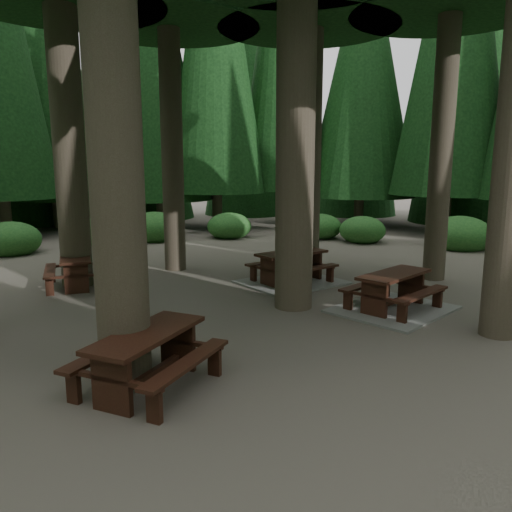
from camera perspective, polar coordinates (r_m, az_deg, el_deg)
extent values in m
plane|color=#534B43|center=(11.02, 0.57, -6.36)|extent=(80.00, 80.00, 0.00)
cube|color=gray|center=(11.51, 15.34, -5.88)|extent=(3.21, 3.07, 0.05)
cube|color=black|center=(11.32, 15.54, -2.04)|extent=(2.06, 1.68, 0.07)
cube|color=black|center=(11.72, 12.69, -3.13)|extent=(1.80, 1.26, 0.05)
cube|color=black|center=(11.10, 18.38, -4.16)|extent=(1.80, 1.26, 0.05)
cube|color=black|center=(10.76, 13.35, -4.90)|extent=(0.39, 0.55, 0.78)
cube|color=black|center=(10.75, 13.37, -4.56)|extent=(0.90, 1.38, 0.07)
cube|color=black|center=(12.09, 17.28, -3.41)|extent=(0.39, 0.55, 0.78)
cube|color=black|center=(12.07, 17.30, -3.11)|extent=(0.90, 1.38, 0.07)
cube|color=black|center=(11.47, 15.39, -5.06)|extent=(1.43, 0.93, 0.09)
cube|color=black|center=(13.89, -19.99, -0.14)|extent=(0.97, 1.97, 0.06)
cube|color=black|center=(13.96, -22.49, -1.57)|extent=(0.50, 1.91, 0.05)
cube|color=black|center=(13.96, -17.33, -1.25)|extent=(0.50, 1.91, 0.05)
cube|color=black|center=(13.22, -19.84, -2.45)|extent=(0.58, 0.16, 0.76)
cube|color=black|center=(13.21, -19.86, -2.18)|extent=(1.52, 0.28, 0.06)
cube|color=black|center=(14.70, -19.93, -1.20)|extent=(0.58, 0.16, 0.76)
cube|color=black|center=(14.69, -19.95, -0.96)|extent=(1.52, 0.28, 0.06)
cube|color=black|center=(14.00, -19.84, -2.55)|extent=(0.28, 1.57, 0.08)
cube|color=gray|center=(13.63, 4.08, -3.00)|extent=(3.18, 2.95, 0.05)
cube|color=black|center=(13.46, 4.12, 0.34)|extent=(2.13, 1.51, 0.07)
cube|color=black|center=(14.02, 2.32, -0.62)|extent=(1.93, 1.06, 0.06)
cube|color=black|center=(13.04, 6.02, -1.51)|extent=(1.93, 1.06, 0.06)
cube|color=black|center=(13.05, 1.45, -1.90)|extent=(0.33, 0.59, 0.80)
cube|color=black|center=(13.03, 1.46, -1.61)|extent=(0.73, 1.50, 0.07)
cube|color=black|center=(14.07, 6.54, -1.05)|extent=(0.33, 0.59, 0.80)
cube|color=black|center=(14.06, 6.55, -0.79)|extent=(0.73, 1.50, 0.07)
cube|color=black|center=(13.59, 4.09, -2.28)|extent=(1.55, 0.75, 0.09)
cube|color=black|center=(7.31, -12.36, -8.72)|extent=(1.79, 2.02, 0.07)
cube|color=black|center=(7.80, -16.20, -10.19)|extent=(1.40, 1.73, 0.05)
cube|color=black|center=(7.08, -7.88, -12.04)|extent=(1.40, 1.73, 0.05)
cube|color=black|center=(6.90, -16.16, -13.89)|extent=(0.53, 0.43, 0.78)
cube|color=black|center=(6.87, -16.19, -13.39)|extent=(1.31, 1.02, 0.07)
cube|color=black|center=(8.06, -8.91, -9.97)|extent=(0.53, 0.43, 0.78)
cube|color=black|center=(8.03, -8.93, -9.54)|extent=(1.31, 1.02, 0.07)
cube|color=black|center=(7.53, -12.17, -13.18)|extent=(1.05, 1.36, 0.09)
ellipsoid|color=#1E5721|center=(20.72, 22.25, 1.93)|extent=(2.42, 2.42, 1.49)
ellipsoid|color=#1E5721|center=(21.13, 12.05, 2.63)|extent=(1.90, 1.90, 1.17)
ellipsoid|color=#1E5721|center=(21.98, 7.36, 3.07)|extent=(1.84, 1.84, 1.13)
ellipsoid|color=#1E5721|center=(22.01, -3.07, 3.15)|extent=(1.95, 1.95, 1.20)
ellipsoid|color=#1E5721|center=(21.65, -11.52, 2.83)|extent=(2.31, 2.31, 1.42)
ellipsoid|color=#1E5721|center=(21.06, -17.34, 2.36)|extent=(1.93, 1.93, 1.19)
ellipsoid|color=#1E5721|center=(20.05, -26.27, 1.37)|extent=(2.15, 2.15, 1.32)
cone|color=black|center=(25.81, 22.22, 24.89)|extent=(5.25, 5.25, 16.27)
cone|color=black|center=(27.67, 12.25, 20.73)|extent=(5.73, 5.73, 13.48)
cone|color=black|center=(27.59, 3.24, 25.09)|extent=(4.80, 4.80, 16.65)
cone|color=black|center=(26.18, -4.76, 25.32)|extent=(4.97, 4.97, 16.24)
cone|color=black|center=(26.07, -11.30, 20.64)|extent=(5.17, 5.17, 12.91)
cone|color=black|center=(27.72, -22.76, 19.88)|extent=(5.82, 5.82, 13.26)
cone|color=black|center=(33.49, 11.72, 21.12)|extent=(5.26, 5.26, 19.02)
cone|color=black|center=(32.92, -1.20, 18.97)|extent=(5.34, 5.34, 16.14)
cone|color=black|center=(31.56, -13.77, 19.71)|extent=(6.57, 6.57, 16.86)
cone|color=black|center=(31.18, -26.94, 22.22)|extent=(6.13, 6.13, 20.24)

